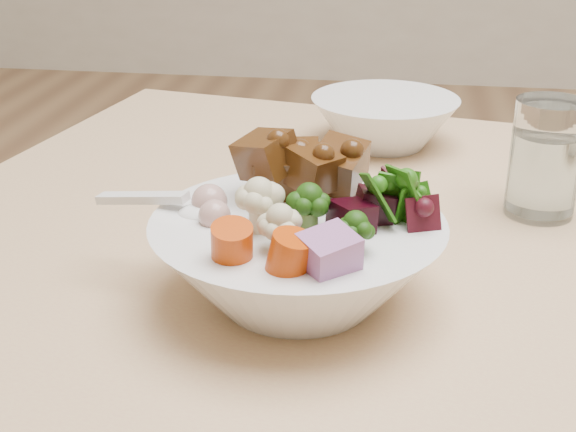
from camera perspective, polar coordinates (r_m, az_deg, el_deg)
The scene contains 4 objects.
food_bowl at distance 0.60m, azimuth 0.87°, elevation -2.72°, with size 0.22×0.22×0.12m.
soup_spoon at distance 0.61m, azimuth -7.19°, elevation 0.41°, with size 0.11×0.05×0.02m.
water_glass at distance 0.78m, azimuth 17.77°, elevation 3.60°, with size 0.06×0.06×0.11m.
side_bowl at distance 0.94m, azimuth 6.86°, elevation 6.68°, with size 0.17×0.17×0.06m, color white, non-canonical shape.
Camera 1 is at (-0.41, -0.78, 0.96)m, focal length 50.00 mm.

